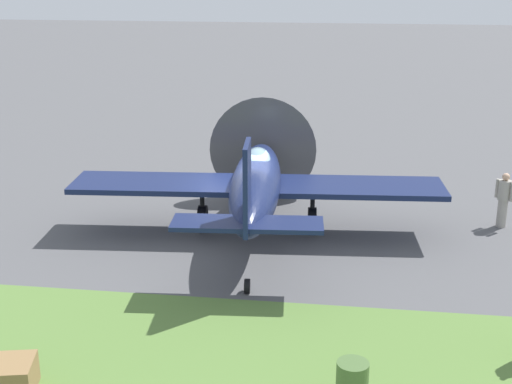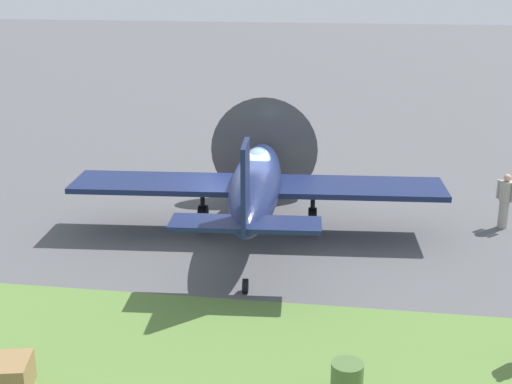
% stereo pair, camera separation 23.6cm
% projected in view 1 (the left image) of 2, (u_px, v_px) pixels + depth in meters
% --- Properties ---
extents(ground_plane, '(160.00, 160.00, 0.00)m').
position_uv_depth(ground_plane, '(239.00, 233.00, 21.51)').
color(ground_plane, '#515154').
extents(airplane_lead, '(11.20, 8.86, 3.98)m').
position_uv_depth(airplane_lead, '(256.00, 183.00, 20.74)').
color(airplane_lead, '#141E47').
rests_on(airplane_lead, ground).
extents(ground_crew_mechanic, '(0.49, 0.47, 1.73)m').
position_uv_depth(ground_crew_mechanic, '(504.00, 199.00, 21.73)').
color(ground_crew_mechanic, '#9E998E').
rests_on(ground_crew_mechanic, ground).
extents(fuel_drum, '(0.60, 0.60, 0.90)m').
position_uv_depth(fuel_drum, '(352.00, 384.00, 12.96)').
color(fuel_drum, '#476633').
rests_on(fuel_drum, ground).
extents(supply_crate, '(1.08, 1.08, 0.64)m').
position_uv_depth(supply_crate, '(10.00, 377.00, 13.41)').
color(supply_crate, olive).
rests_on(supply_crate, ground).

